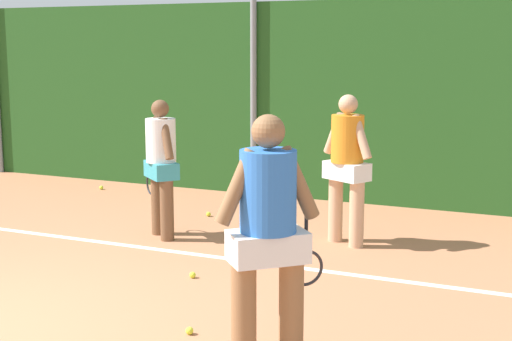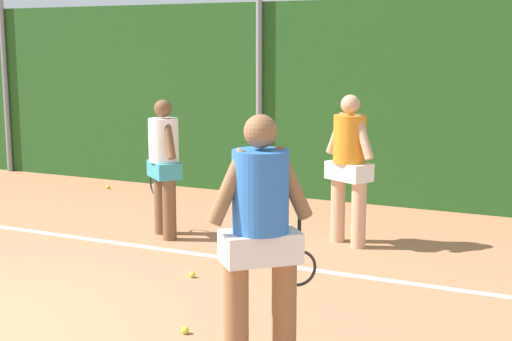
{
  "view_description": "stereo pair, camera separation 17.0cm",
  "coord_description": "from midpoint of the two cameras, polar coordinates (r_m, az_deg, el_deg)",
  "views": [
    {
      "loc": [
        4.72,
        -4.1,
        2.4
      ],
      "look_at": [
        1.67,
        2.81,
        1.09
      ],
      "focal_mm": 51.0,
      "sensor_mm": 36.0,
      "label": 1
    },
    {
      "loc": [
        4.87,
        -4.03,
        2.4
      ],
      "look_at": [
        1.67,
        2.81,
        1.09
      ],
      "focal_mm": 51.0,
      "sensor_mm": 36.0,
      "label": 2
    }
  ],
  "objects": [
    {
      "name": "ground_plane",
      "position": [
        8.07,
        -12.91,
        -7.76
      ],
      "size": [
        28.3,
        28.3,
        0.0
      ],
      "primitive_type": "plane",
      "color": "#B2704C"
    },
    {
      "name": "hedge_fence_backdrop",
      "position": [
        11.78,
        1.02,
        5.6
      ],
      "size": [
        18.39,
        0.25,
        3.07
      ],
      "primitive_type": "cube",
      "color": "#23511E",
      "rests_on": "ground_plane"
    },
    {
      "name": "fence_post_left",
      "position": [
        14.62,
        -18.75,
        6.48
      ],
      "size": [
        0.1,
        0.1,
        3.37
      ],
      "primitive_type": "cylinder",
      "color": "gray",
      "rests_on": "ground_plane"
    },
    {
      "name": "fence_post_center",
      "position": [
        11.61,
        0.67,
        6.27
      ],
      "size": [
        0.1,
        0.1,
        3.37
      ],
      "primitive_type": "cylinder",
      "color": "gray",
      "rests_on": "ground_plane"
    },
    {
      "name": "court_baseline_paint",
      "position": [
        8.92,
        -8.52,
        -5.88
      ],
      "size": [
        13.44,
        0.1,
        0.01
      ],
      "primitive_type": "cube",
      "color": "white",
      "rests_on": "ground_plane"
    },
    {
      "name": "player_foreground_near",
      "position": [
        5.28,
        1.3,
        -4.71
      ],
      "size": [
        0.64,
        0.67,
        1.92
      ],
      "rotation": [
        0.0,
        0.0,
        0.75
      ],
      "color": "#8C603D",
      "rests_on": "ground_plane"
    },
    {
      "name": "player_midcourt",
      "position": [
        9.14,
        -6.71,
        0.76
      ],
      "size": [
        0.68,
        0.55,
        1.74
      ],
      "rotation": [
        0.0,
        0.0,
        2.45
      ],
      "color": "brown",
      "rests_on": "ground_plane"
    },
    {
      "name": "player_backcourt_far",
      "position": [
        8.79,
        7.87,
        0.71
      ],
      "size": [
        0.7,
        0.52,
        1.82
      ],
      "rotation": [
        0.0,
        0.0,
        5.8
      ],
      "color": "tan",
      "rests_on": "ground_plane"
    },
    {
      "name": "tennis_ball_4",
      "position": [
        7.69,
        -4.39,
        -8.14
      ],
      "size": [
        0.07,
        0.07,
        0.07
      ],
      "primitive_type": "sphere",
      "color": "#CCDB33",
      "rests_on": "ground_plane"
    },
    {
      "name": "tennis_ball_6",
      "position": [
        6.28,
        -4.81,
        -12.37
      ],
      "size": [
        0.07,
        0.07,
        0.07
      ],
      "primitive_type": "sphere",
      "color": "#CCDB33",
      "rests_on": "ground_plane"
    },
    {
      "name": "tennis_ball_7",
      "position": [
        12.52,
        -11.15,
        -1.28
      ],
      "size": [
        0.07,
        0.07,
        0.07
      ],
      "primitive_type": "sphere",
      "color": "#CCDB33",
      "rests_on": "ground_plane"
    },
    {
      "name": "tennis_ball_8",
      "position": [
        10.36,
        -2.96,
        -3.42
      ],
      "size": [
        0.07,
        0.07,
        0.07
      ],
      "primitive_type": "sphere",
      "color": "#CCDB33",
      "rests_on": "ground_plane"
    }
  ]
}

